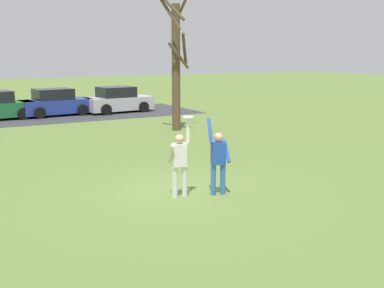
{
  "coord_description": "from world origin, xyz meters",
  "views": [
    {
      "loc": [
        -5.79,
        -10.99,
        3.71
      ],
      "look_at": [
        0.27,
        -0.24,
        1.32
      ],
      "focal_mm": 44.57,
      "sensor_mm": 36.0,
      "label": 1
    }
  ],
  "objects_px": {
    "person_catcher": "(180,160)",
    "bare_tree_tall": "(176,61)",
    "parked_car_blue": "(55,103)",
    "person_defender": "(218,158)",
    "parked_car_silver": "(118,101)",
    "frisbee_disc": "(188,117)"
  },
  "relations": [
    {
      "from": "person_catcher",
      "to": "bare_tree_tall",
      "type": "height_order",
      "value": "bare_tree_tall"
    },
    {
      "from": "parked_car_blue",
      "to": "bare_tree_tall",
      "type": "xyz_separation_m",
      "value": [
        3.7,
        -8.36,
        2.59
      ]
    },
    {
      "from": "person_catcher",
      "to": "person_defender",
      "type": "bearing_deg",
      "value": -0.0
    },
    {
      "from": "parked_car_silver",
      "to": "person_catcher",
      "type": "bearing_deg",
      "value": -110.88
    },
    {
      "from": "frisbee_disc",
      "to": "parked_car_blue",
      "type": "relative_size",
      "value": 0.06
    },
    {
      "from": "parked_car_silver",
      "to": "bare_tree_tall",
      "type": "xyz_separation_m",
      "value": [
        -0.1,
        -8.05,
        2.59
      ]
    },
    {
      "from": "person_catcher",
      "to": "frisbee_disc",
      "type": "height_order",
      "value": "frisbee_disc"
    },
    {
      "from": "person_catcher",
      "to": "person_defender",
      "type": "distance_m",
      "value": 1.03
    },
    {
      "from": "person_catcher",
      "to": "parked_car_blue",
      "type": "distance_m",
      "value": 17.98
    },
    {
      "from": "person_catcher",
      "to": "bare_tree_tall",
      "type": "distance_m",
      "value": 11.01
    },
    {
      "from": "parked_car_blue",
      "to": "parked_car_silver",
      "type": "relative_size",
      "value": 1.0
    },
    {
      "from": "frisbee_disc",
      "to": "parked_car_blue",
      "type": "bearing_deg",
      "value": 86.89
    },
    {
      "from": "frisbee_disc",
      "to": "parked_car_silver",
      "type": "distance_m",
      "value": 18.37
    },
    {
      "from": "parked_car_silver",
      "to": "parked_car_blue",
      "type": "bearing_deg",
      "value": 170.18
    },
    {
      "from": "parked_car_blue",
      "to": "bare_tree_tall",
      "type": "relative_size",
      "value": 0.63
    },
    {
      "from": "person_catcher",
      "to": "parked_car_silver",
      "type": "relative_size",
      "value": 0.49
    },
    {
      "from": "frisbee_disc",
      "to": "bare_tree_tall",
      "type": "bearing_deg",
      "value": 64.11
    },
    {
      "from": "frisbee_disc",
      "to": "person_defender",
      "type": "bearing_deg",
      "value": -16.37
    },
    {
      "from": "bare_tree_tall",
      "to": "parked_car_blue",
      "type": "bearing_deg",
      "value": 113.87
    },
    {
      "from": "person_defender",
      "to": "parked_car_blue",
      "type": "distance_m",
      "value": 18.24
    },
    {
      "from": "parked_car_silver",
      "to": "bare_tree_tall",
      "type": "relative_size",
      "value": 0.63
    },
    {
      "from": "person_defender",
      "to": "frisbee_disc",
      "type": "bearing_deg",
      "value": 0.0
    }
  ]
}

